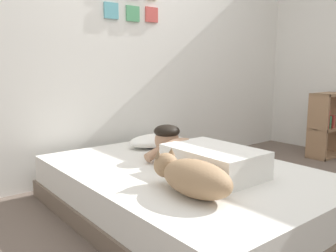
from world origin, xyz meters
The scene contains 9 objects.
ground_plane centered at (0.00, 0.00, 0.00)m, with size 13.42×13.42×0.00m, color #66564C.
back_wall centered at (0.00, 1.40, 1.25)m, with size 4.71×0.12×2.50m.
bed centered at (-0.32, 0.20, 0.17)m, with size 1.47×2.09×0.34m.
pillow centered at (-0.07, 0.88, 0.39)m, with size 0.52×0.32×0.11m, color white.
person_lying centered at (-0.27, 0.11, 0.44)m, with size 0.43×0.92×0.27m.
dog centered at (-0.63, -0.22, 0.44)m, with size 0.26×0.57×0.21m.
coffee_cup centered at (-0.08, 0.73, 0.38)m, with size 0.12×0.09×0.07m.
cell_phone centered at (-0.04, -0.18, 0.34)m, with size 0.07×0.14×0.01m, color black.
bookshelf centered at (2.03, 0.40, 0.38)m, with size 0.45×0.24×0.75m.
Camera 1 is at (-1.91, -1.60, 1.04)m, focal length 37.60 mm.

